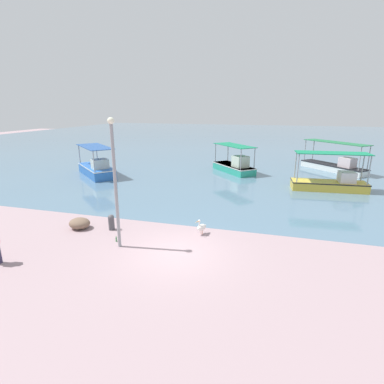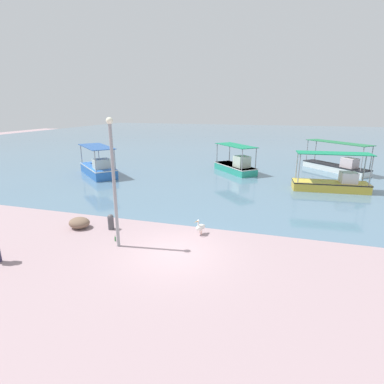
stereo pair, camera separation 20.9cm
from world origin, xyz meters
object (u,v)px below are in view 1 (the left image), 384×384
Objects in this scene: fishing_boat_far_right at (331,182)px; mooring_bollard at (111,222)px; net_pile at (80,223)px; fishing_boat_outer at (335,165)px; pelican at (201,227)px; glass_bottle at (116,239)px; fishing_boat_far_left at (97,169)px; fishing_boat_near_left at (235,166)px; lamp_post at (115,177)px.

mooring_bollard is at bearing -137.13° from fishing_boat_far_right.
fishing_boat_outer is at bearing 51.41° from net_pile.
mooring_bollard is at bearing 10.45° from net_pile.
pelican reaches higher than glass_bottle.
fishing_boat_far_left reaches higher than net_pile.
pelican is 6.17m from net_pile.
net_pile is (-5.71, -15.50, -0.35)m from fishing_boat_near_left.
fishing_boat_far_right is at bearing 50.14° from lamp_post.
mooring_bollard is (-11.72, -10.88, -0.17)m from fishing_boat_far_right.
fishing_boat_near_left is at bearing 91.50° from pelican.
net_pile is at bearing -169.55° from mooring_bollard.
fishing_boat_near_left is at bearing 69.77° from net_pile.
fishing_boat_outer reaches higher than net_pile.
fishing_boat_far_right is 6.75× the size of mooring_bollard.
lamp_post is 4.29m from net_pile.
pelican reaches higher than mooring_bollard.
fishing_boat_outer reaches higher than pelican.
fishing_boat_far_right reaches higher than pelican.
fishing_boat_far_left is at bearing 140.42° from pelican.
fishing_boat_near_left is 0.83× the size of fishing_boat_outer.
fishing_boat_outer reaches higher than mooring_bollard.
fishing_boat_outer is at bearing 63.69° from pelican.
pelican is at bearing -88.50° from fishing_boat_near_left.
net_pile is (-6.09, -0.94, -0.10)m from pelican.
pelican is (-8.70, -17.60, -0.21)m from fishing_boat_outer.
glass_bottle is (-12.25, -19.42, -0.48)m from fishing_boat_outer.
fishing_boat_far_right is 17.41m from net_pile.
net_pile is (-2.94, 1.29, -2.85)m from lamp_post.
fishing_boat_near_left reaches higher than glass_bottle.
pelican is at bearing -116.31° from fishing_boat_outer.
fishing_boat_near_left reaches higher than net_pile.
pelican is 4.00m from glass_bottle.
lamp_post is at bearing -45.44° from glass_bottle.
lamp_post is (-3.15, -2.23, 2.75)m from pelican.
fishing_boat_far_left is 0.95× the size of lamp_post.
fishing_boat_near_left is 5.98× the size of pelican.
glass_bottle is at bearing -54.28° from fishing_boat_far_left.
lamp_post reaches higher than fishing_boat_near_left.
mooring_bollard reaches higher than net_pile.
fishing_boat_far_right reaches higher than glass_bottle.
lamp_post is (-10.41, -12.46, 2.54)m from fishing_boat_far_right.
fishing_boat_outer is 23.24m from lamp_post.
pelican is (0.38, -14.56, -0.25)m from fishing_boat_near_left.
glass_bottle is at bearing -152.79° from pelican.
mooring_bollard is 1.66m from net_pile.
fishing_boat_far_left is 4.93× the size of net_pile.
fishing_boat_near_left is at bearing 74.96° from mooring_bollard.
mooring_bollard is 1.53m from glass_bottle.
glass_bottle is (0.92, -1.19, -0.32)m from mooring_bollard.
net_pile is (-1.63, -0.30, -0.15)m from mooring_bollard.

